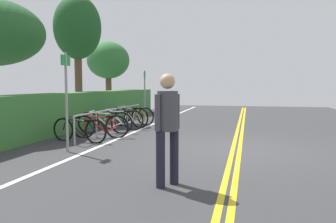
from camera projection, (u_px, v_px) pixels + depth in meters
The scene contains 17 objects.
ground_plane at pixel (236, 150), 8.32m from camera, with size 34.22×11.41×0.05m, color #353538.
centre_line_yellow_inner at pixel (240, 149), 8.30m from camera, with size 30.80×0.10×0.00m, color gold.
centre_line_yellow_outer at pixel (233, 149), 8.34m from camera, with size 30.80×0.10×0.00m, color gold.
bike_lane_stripe_white at pixel (107, 143), 9.10m from camera, with size 30.80×0.12×0.00m, color white.
bike_rack at pixel (113, 114), 11.37m from camera, with size 5.34×0.05×0.78m.
bicycle_0 at pixel (79, 130), 9.32m from camera, with size 0.46×1.72×0.70m.
bicycle_1 at pixel (100, 126), 10.05m from camera, with size 0.51×1.68×0.73m.
bicycle_2 at pixel (105, 122), 11.02m from camera, with size 0.46×1.81×0.75m.
bicycle_3 at pixel (119, 120), 11.85m from camera, with size 0.46×1.73×0.74m.
bicycle_4 at pixel (129, 117), 12.68m from camera, with size 0.67×1.66×0.79m.
bicycle_5 at pixel (134, 116), 13.43m from camera, with size 0.49×1.73×0.74m.
pedestrian at pixel (167, 122), 5.22m from camera, with size 0.42×0.32×1.74m.
sign_post_near at pixel (66, 93), 7.86m from camera, with size 0.36×0.06×2.31m.
sign_post_far at pixel (145, 91), 14.70m from camera, with size 0.36×0.09×2.17m.
hedge_backdrop at pixel (88, 108), 13.20m from camera, with size 14.29×0.93×1.29m, color #387533.
tree_far_right at pixel (77, 29), 14.48m from camera, with size 2.01×2.01×5.34m.
tree_extra at pixel (108, 61), 18.80m from camera, with size 2.33×2.33×3.93m.
Camera 1 is at (-8.39, -0.26, 1.57)m, focal length 36.43 mm.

